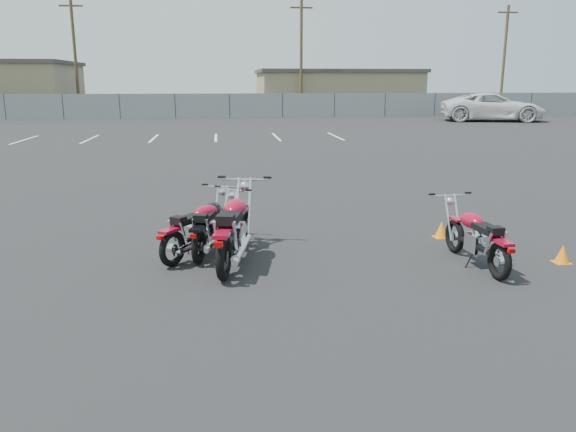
{
  "coord_description": "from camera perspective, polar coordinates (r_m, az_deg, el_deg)",
  "views": [
    {
      "loc": [
        -0.85,
        -7.96,
        2.74
      ],
      "look_at": [
        0.2,
        0.6,
        0.65
      ],
      "focal_mm": 35.0,
      "sensor_mm": 36.0,
      "label": 1
    }
  ],
  "objects": [
    {
      "name": "parking_line_stripes",
      "position": [
        28.15,
        -10.42,
        7.81
      ],
      "size": [
        15.12,
        4.0,
        0.01
      ],
      "color": "silver",
      "rests_on": "ground"
    },
    {
      "name": "tan_building_east",
      "position": [
        53.09,
        4.91,
        12.61
      ],
      "size": [
        14.4,
        9.4,
        3.7
      ],
      "color": "#8C7D5A",
      "rests_on": "ground"
    },
    {
      "name": "motorcycle_third_red",
      "position": [
        8.6,
        -5.49,
        -1.34
      ],
      "size": [
        1.0,
        2.37,
        1.16
      ],
      "color": "black",
      "rests_on": "ground"
    },
    {
      "name": "training_cone_near",
      "position": [
        10.39,
        15.31,
        -1.34
      ],
      "size": [
        0.25,
        0.25,
        0.29
      ],
      "color": "orange",
      "rests_on": "ground"
    },
    {
      "name": "utility_pole_b",
      "position": [
        49.28,
        -20.81,
        15.02
      ],
      "size": [
        1.8,
        0.24,
        9.0
      ],
      "color": "#44341F",
      "rests_on": "ground"
    },
    {
      "name": "ground",
      "position": [
        8.47,
        -0.85,
        -5.27
      ],
      "size": [
        120.0,
        120.0,
        0.0
      ],
      "primitive_type": "plane",
      "color": "black",
      "rests_on": "ground"
    },
    {
      "name": "utility_pole_c",
      "position": [
        47.5,
        1.35,
        15.95
      ],
      "size": [
        1.8,
        0.24,
        9.0
      ],
      "color": "#44341F",
      "rests_on": "ground"
    },
    {
      "name": "utility_pole_d",
      "position": [
        54.06,
        21.1,
        14.79
      ],
      "size": [
        1.8,
        0.24,
        9.0
      ],
      "color": "#44341F",
      "rests_on": "ground"
    },
    {
      "name": "white_van",
      "position": [
        41.8,
        20.14,
        11.11
      ],
      "size": [
        5.02,
        8.47,
        3.01
      ],
      "primitive_type": "imported",
      "rotation": [
        0.0,
        0.0,
        1.32
      ],
      "color": "silver",
      "rests_on": "ground"
    },
    {
      "name": "training_cone_far",
      "position": [
        9.62,
        26.11,
        -3.48
      ],
      "size": [
        0.24,
        0.24,
        0.29
      ],
      "color": "orange",
      "rests_on": "ground"
    },
    {
      "name": "motorcycle_second_black",
      "position": [
        9.25,
        -7.91,
        -0.95
      ],
      "size": [
        0.9,
        1.94,
        0.95
      ],
      "color": "black",
      "rests_on": "ground"
    },
    {
      "name": "chainlink_fence",
      "position": [
        43.01,
        -5.97,
        11.08
      ],
      "size": [
        80.06,
        0.06,
        1.8
      ],
      "color": "slate",
      "rests_on": "ground"
    },
    {
      "name": "motorcycle_rear_red",
      "position": [
        8.92,
        18.65,
        -2.12
      ],
      "size": [
        0.75,
        1.94,
        0.95
      ],
      "color": "black",
      "rests_on": "ground"
    },
    {
      "name": "motorcycle_front_red",
      "position": [
        9.06,
        -8.92,
        -1.28
      ],
      "size": [
        1.47,
        1.78,
        0.96
      ],
      "color": "black",
      "rests_on": "ground"
    }
  ]
}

